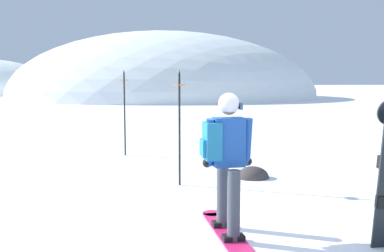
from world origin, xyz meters
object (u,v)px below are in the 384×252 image
(snowboarder_main, at_px, (226,160))
(rock_dark, at_px, (253,178))
(piste_marker_near, at_px, (125,107))
(piste_marker_far, at_px, (180,120))

(snowboarder_main, bearing_deg, rock_dark, 67.61)
(piste_marker_near, height_order, piste_marker_far, piste_marker_near)
(piste_marker_far, bearing_deg, piste_marker_near, 107.57)
(snowboarder_main, xyz_separation_m, piste_marker_near, (-1.28, 5.66, 0.29))
(snowboarder_main, bearing_deg, piste_marker_far, 96.23)
(piste_marker_near, bearing_deg, piste_marker_far, -72.43)
(piste_marker_far, height_order, rock_dark, piste_marker_far)
(piste_marker_near, relative_size, piste_marker_far, 1.04)
(rock_dark, bearing_deg, snowboarder_main, -112.39)
(piste_marker_near, distance_m, piste_marker_far, 3.33)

